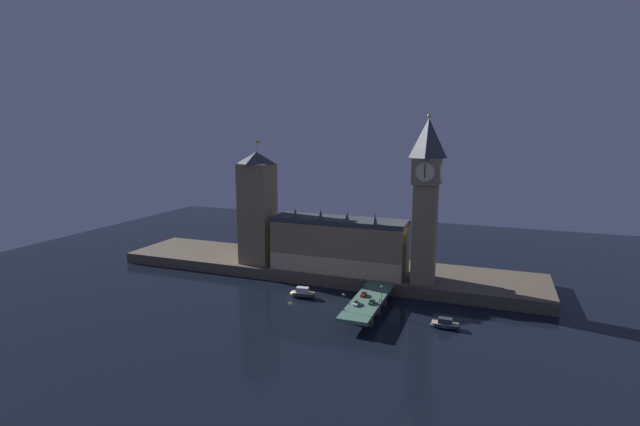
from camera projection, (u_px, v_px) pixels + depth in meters
The scene contains 17 objects.
ground_plane at pixel (291, 297), 207.41m from camera, with size 400.00×400.00×0.00m, color black.
embankment at pixel (321, 268), 242.82m from camera, with size 220.00×42.00×5.49m.
parliament_hall at pixel (339, 245), 227.50m from camera, with size 65.90×19.63×31.43m.
clock_tower at pixel (426, 196), 204.88m from camera, with size 12.30×12.41×75.26m.
victoria_tower at pixel (258, 208), 239.55m from camera, with size 15.96×15.96×63.64m.
bridge at pixel (368, 303), 189.18m from camera, with size 12.02×46.00×5.80m.
car_northbound_lead at pixel (364, 294), 192.63m from camera, with size 1.96×4.50×1.59m.
car_northbound_trail at pixel (356, 303), 182.79m from camera, with size 1.93×4.64×1.46m.
car_southbound_lead at pixel (372, 302), 184.23m from camera, with size 2.10×4.32×1.40m.
pedestrian_near_rail at pixel (349, 303), 182.62m from camera, with size 0.38×0.38×1.73m.
pedestrian_mid_walk at pixel (380, 300), 185.34m from camera, with size 0.38×0.38×1.76m.
pedestrian_far_rail at pixel (364, 286), 202.86m from camera, with size 0.38×0.38×1.63m.
street_lamp_near at pixel (343, 300), 176.59m from camera, with size 1.34×0.60×6.80m.
street_lamp_mid at pixel (382, 291), 186.15m from camera, with size 1.34×0.60×6.67m.
street_lamp_far at pixel (364, 278), 203.72m from camera, with size 1.34×0.60×6.39m.
boat_upstream at pixel (303, 294), 207.15m from camera, with size 12.32×5.69×4.76m.
boat_downstream at pixel (445, 324), 175.00m from camera, with size 11.33×4.78×3.95m.
Camera 1 is at (82.67, -180.01, 73.43)m, focal length 26.00 mm.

